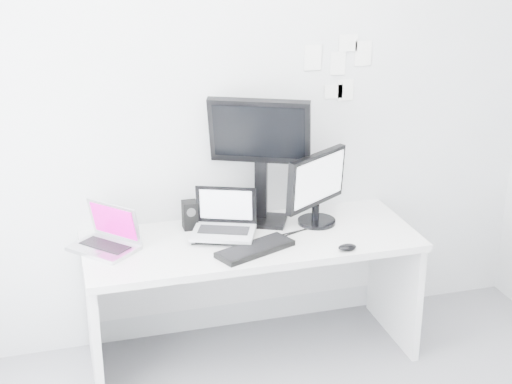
% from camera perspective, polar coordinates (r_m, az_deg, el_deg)
% --- Properties ---
extents(back_wall, '(3.60, 0.00, 3.60)m').
position_cam_1_polar(back_wall, '(4.21, -1.63, 6.16)').
color(back_wall, silver).
rests_on(back_wall, ground).
extents(desk, '(1.80, 0.70, 0.73)m').
position_cam_1_polar(desk, '(4.25, -0.34, -7.96)').
color(desk, silver).
rests_on(desk, ground).
extents(macbook, '(0.41, 0.41, 0.25)m').
position_cam_1_polar(macbook, '(3.98, -11.53, -2.69)').
color(macbook, '#B4B3B8').
rests_on(macbook, desk).
extents(speaker, '(0.10, 0.10, 0.16)m').
position_cam_1_polar(speaker, '(4.20, -4.99, -1.74)').
color(speaker, black).
rests_on(speaker, desk).
extents(dell_laptop, '(0.40, 0.36, 0.27)m').
position_cam_1_polar(dell_laptop, '(4.03, -2.49, -1.78)').
color(dell_laptop, '#B4B7BD').
rests_on(dell_laptop, desk).
extents(rear_monitor, '(0.58, 0.41, 0.75)m').
position_cam_1_polar(rear_monitor, '(4.16, 0.32, 2.48)').
color(rear_monitor, black).
rests_on(rear_monitor, desk).
extents(samsung_monitor, '(0.51, 0.43, 0.43)m').
position_cam_1_polar(samsung_monitor, '(4.21, 4.66, 0.33)').
color(samsung_monitor, black).
rests_on(samsung_monitor, desk).
extents(keyboard, '(0.45, 0.31, 0.03)m').
position_cam_1_polar(keyboard, '(3.93, -0.07, -4.31)').
color(keyboard, black).
rests_on(keyboard, desk).
extents(mouse, '(0.10, 0.07, 0.03)m').
position_cam_1_polar(mouse, '(3.97, 6.88, -4.15)').
color(mouse, black).
rests_on(mouse, desk).
extents(wall_note_0, '(0.10, 0.00, 0.14)m').
position_cam_1_polar(wall_note_0, '(4.27, 4.30, 10.05)').
color(wall_note_0, white).
rests_on(wall_note_0, back_wall).
extents(wall_note_1, '(0.09, 0.00, 0.13)m').
position_cam_1_polar(wall_note_1, '(4.33, 6.18, 9.60)').
color(wall_note_1, white).
rests_on(wall_note_1, back_wall).
extents(wall_note_2, '(0.10, 0.00, 0.14)m').
position_cam_1_polar(wall_note_2, '(4.38, 8.06, 10.30)').
color(wall_note_2, white).
rests_on(wall_note_2, back_wall).
extents(wall_note_3, '(0.11, 0.00, 0.08)m').
position_cam_1_polar(wall_note_3, '(4.36, 5.86, 7.52)').
color(wall_note_3, white).
rests_on(wall_note_3, back_wall).
extents(wall_note_4, '(0.11, 0.00, 0.09)m').
position_cam_1_polar(wall_note_4, '(4.33, 6.95, 11.09)').
color(wall_note_4, white).
rests_on(wall_note_4, back_wall).
extents(wall_note_5, '(0.09, 0.00, 0.12)m').
position_cam_1_polar(wall_note_5, '(4.38, 6.75, 7.63)').
color(wall_note_5, white).
rests_on(wall_note_5, back_wall).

